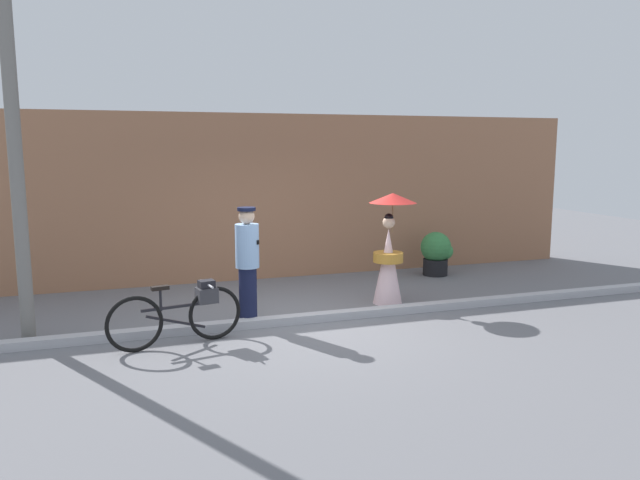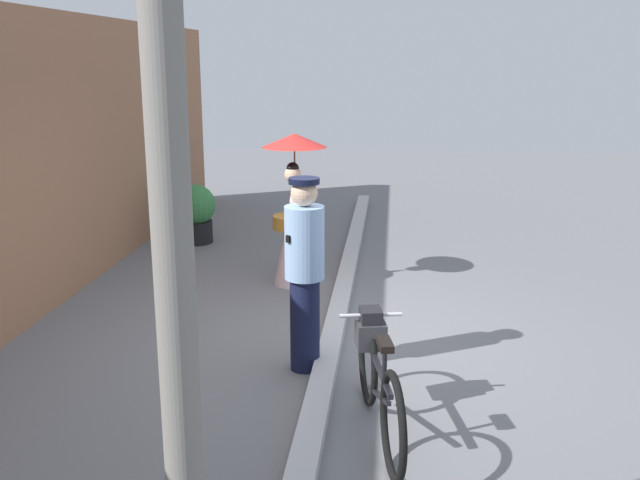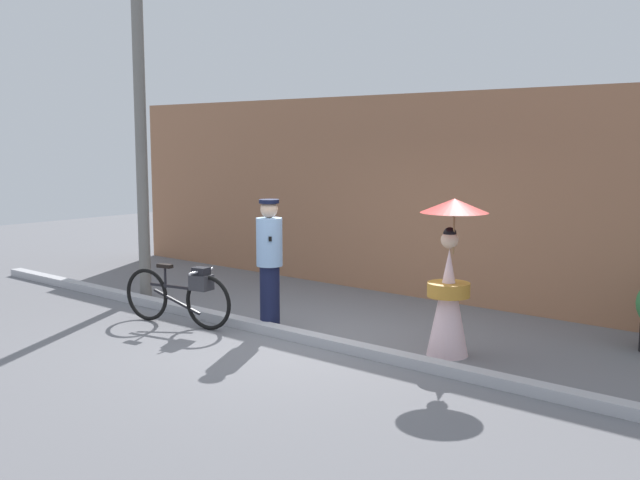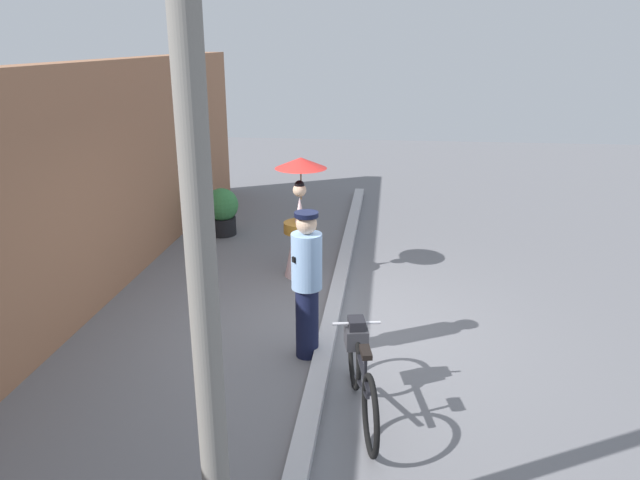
% 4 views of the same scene
% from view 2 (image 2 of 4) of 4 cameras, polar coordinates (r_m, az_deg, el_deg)
% --- Properties ---
extents(ground_plane, '(30.00, 30.00, 0.00)m').
position_cam_2_polar(ground_plane, '(6.99, 1.06, -8.05)').
color(ground_plane, slate).
extents(sidewalk_curb, '(14.00, 0.20, 0.12)m').
position_cam_2_polar(sidewalk_curb, '(6.97, 1.06, -7.59)').
color(sidewalk_curb, '#B2B2B7').
rests_on(sidewalk_curb, ground_plane).
extents(bicycle_near_officer, '(1.75, 0.51, 0.82)m').
position_cam_2_polar(bicycle_near_officer, '(5.27, 4.60, -10.69)').
color(bicycle_near_officer, black).
rests_on(bicycle_near_officer, ground_plane).
extents(person_officer, '(0.34, 0.34, 1.71)m').
position_cam_2_polar(person_officer, '(6.08, -1.24, -2.39)').
color(person_officer, '#141938').
rests_on(person_officer, ground_plane).
extents(person_with_parasol, '(0.77, 0.77, 1.82)m').
position_cam_2_polar(person_with_parasol, '(8.48, -2.13, 2.32)').
color(person_with_parasol, silver).
rests_on(person_with_parasol, ground_plane).
extents(potted_plant_by_door, '(0.62, 0.61, 0.87)m').
position_cam_2_polar(potted_plant_by_door, '(10.69, -9.89, 2.26)').
color(potted_plant_by_door, black).
rests_on(potted_plant_by_door, ground_plane).
extents(utility_pole, '(0.18, 0.18, 4.80)m').
position_cam_2_polar(utility_pole, '(3.00, -12.21, 9.01)').
color(utility_pole, slate).
rests_on(utility_pole, ground_plane).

